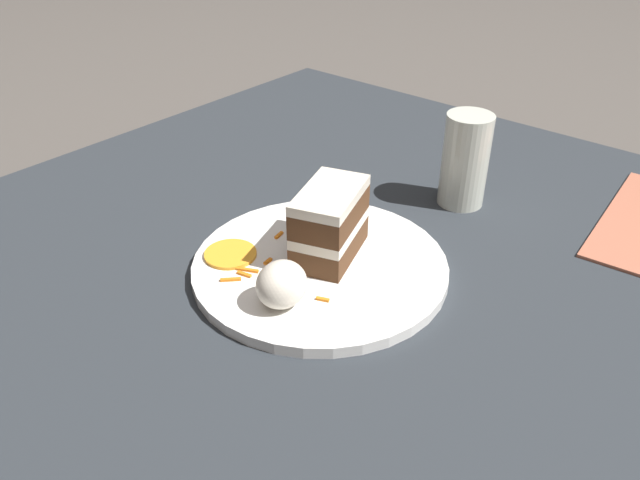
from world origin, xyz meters
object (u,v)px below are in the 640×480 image
at_px(cream_dollop, 282,284).
at_px(orange_garnish, 230,254).
at_px(plate, 320,266).
at_px(drinking_glass, 464,166).
at_px(cake_slice, 330,223).

xyz_separation_m(cream_dollop, orange_garnish, (-0.03, -0.11, -0.02)).
bearing_deg(plate, orange_garnish, -56.65).
bearing_deg(drinking_glass, cake_slice, -10.91).
height_order(cream_dollop, orange_garnish, cream_dollop).
xyz_separation_m(cake_slice, cream_dollop, (0.11, 0.02, -0.02)).
relative_size(plate, drinking_glass, 2.32).
distance_m(plate, orange_garnish, 0.11).
bearing_deg(cream_dollop, plate, -166.84).
distance_m(plate, cream_dollop, 0.09).
distance_m(plate, drinking_glass, 0.26).
bearing_deg(cake_slice, drinking_glass, 60.51).
bearing_deg(drinking_glass, orange_garnish, -22.92).
distance_m(cream_dollop, drinking_glass, 0.34).
height_order(plate, drinking_glass, drinking_glass).
height_order(cake_slice, orange_garnish, cake_slice).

